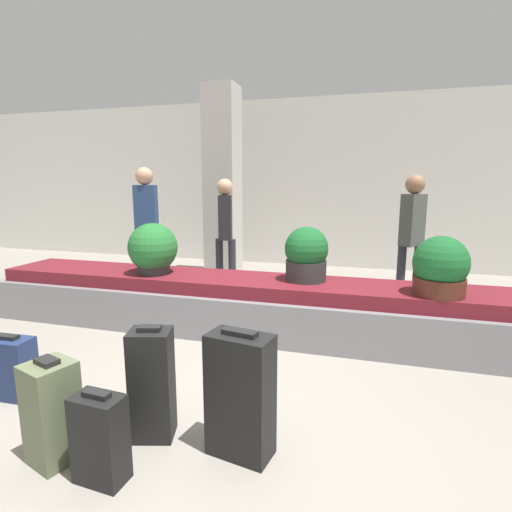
# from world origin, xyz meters

# --- Properties ---
(ground_plane) EXTENTS (18.00, 18.00, 0.00)m
(ground_plane) POSITION_xyz_m (0.00, 0.00, 0.00)
(ground_plane) COLOR gray
(back_wall) EXTENTS (18.00, 0.06, 3.20)m
(back_wall) POSITION_xyz_m (0.00, 5.56, 1.60)
(back_wall) COLOR silver
(back_wall) RESTS_ON ground_plane
(carousel) EXTENTS (6.35, 0.89, 0.60)m
(carousel) POSITION_xyz_m (0.00, 1.77, 0.29)
(carousel) COLOR gray
(carousel) RESTS_ON ground_plane
(pillar) EXTENTS (0.53, 0.53, 3.20)m
(pillar) POSITION_xyz_m (-1.28, 4.19, 1.60)
(pillar) COLOR beige
(pillar) RESTS_ON ground_plane
(suitcase_0) EXTENTS (0.40, 0.22, 0.50)m
(suitcase_0) POSITION_xyz_m (-1.44, -0.07, 0.24)
(suitcase_0) COLOR navy
(suitcase_0) RESTS_ON ground_plane
(suitcase_1) EXTENTS (0.29, 0.19, 0.53)m
(suitcase_1) POSITION_xyz_m (-0.20, -0.63, 0.25)
(suitcase_1) COLOR black
(suitcase_1) RESTS_ON ground_plane
(suitcase_2) EXTENTS (0.41, 0.28, 0.79)m
(suitcase_2) POSITION_xyz_m (0.47, -0.21, 0.38)
(suitcase_2) COLOR black
(suitcase_2) RESTS_ON ground_plane
(suitcase_3) EXTENTS (0.31, 0.27, 0.75)m
(suitcase_3) POSITION_xyz_m (-0.13, -0.20, 0.36)
(suitcase_3) COLOR black
(suitcase_3) RESTS_ON ground_plane
(suitcase_5) EXTENTS (0.31, 0.31, 0.64)m
(suitcase_5) POSITION_xyz_m (-0.57, -0.56, 0.31)
(suitcase_5) COLOR #5B6647
(suitcase_5) RESTS_ON ground_plane
(potted_plant_0) EXTENTS (0.50, 0.50, 0.55)m
(potted_plant_0) POSITION_xyz_m (1.80, 1.63, 0.85)
(potted_plant_0) COLOR #4C2319
(potted_plant_0) RESTS_ON carousel
(potted_plant_1) EXTENTS (0.46, 0.46, 0.57)m
(potted_plant_1) POSITION_xyz_m (0.53, 1.85, 0.87)
(potted_plant_1) COLOR #2D2D2D
(potted_plant_1) RESTS_ON carousel
(potted_plant_2) EXTENTS (0.56, 0.56, 0.58)m
(potted_plant_2) POSITION_xyz_m (-1.21, 1.71, 0.87)
(potted_plant_2) COLOR #2D2D2D
(potted_plant_2) RESTS_ON carousel
(traveler_0) EXTENTS (0.31, 0.36, 1.68)m
(traveler_0) POSITION_xyz_m (-0.87, 3.19, 1.00)
(traveler_0) COLOR #282833
(traveler_0) RESTS_ON ground_plane
(traveler_1) EXTENTS (0.34, 0.36, 1.72)m
(traveler_1) POSITION_xyz_m (1.68, 3.15, 1.04)
(traveler_1) COLOR #282833
(traveler_1) RESTS_ON ground_plane
(traveler_2) EXTENTS (0.35, 0.26, 1.85)m
(traveler_2) POSITION_xyz_m (-2.07, 3.03, 1.13)
(traveler_2) COLOR #282833
(traveler_2) RESTS_ON ground_plane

